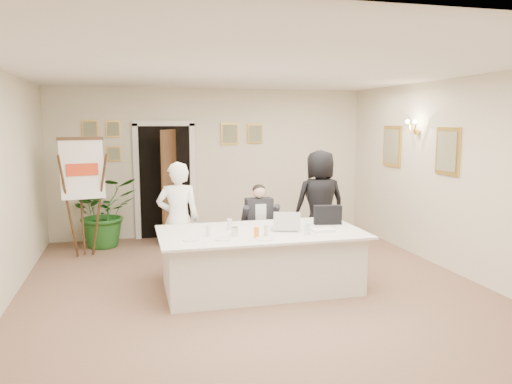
{
  "coord_description": "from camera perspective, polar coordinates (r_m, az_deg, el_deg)",
  "views": [
    {
      "loc": [
        -1.53,
        -5.97,
        2.18
      ],
      "look_at": [
        0.14,
        0.6,
        1.22
      ],
      "focal_mm": 35.0,
      "sensor_mm": 36.0,
      "label": 1
    }
  ],
  "objects": [
    {
      "name": "pictures_right_wall",
      "position": [
        8.48,
        17.89,
        4.75
      ],
      "size": [
        0.06,
        2.2,
        0.8
      ],
      "primitive_type": null,
      "color": "gold",
      "rests_on": "wall_right"
    },
    {
      "name": "oj_glass",
      "position": [
        6.09,
        0.06,
        -4.65
      ],
      "size": [
        0.08,
        0.08,
        0.13
      ],
      "primitive_type": "cylinder",
      "rotation": [
        0.0,
        0.0,
        0.22
      ],
      "color": "orange",
      "rests_on": "conference_table"
    },
    {
      "name": "ceiling",
      "position": [
        6.2,
        0.13,
        13.79
      ],
      "size": [
        6.0,
        7.0,
        0.02
      ],
      "primitive_type": "cube",
      "color": "white",
      "rests_on": "wall_back"
    },
    {
      "name": "floor",
      "position": [
        6.54,
        0.13,
        -11.42
      ],
      "size": [
        7.0,
        7.0,
        0.0
      ],
      "primitive_type": "plane",
      "color": "brown",
      "rests_on": "ground"
    },
    {
      "name": "wall_right",
      "position": [
        7.54,
        22.8,
        1.48
      ],
      "size": [
        0.1,
        7.0,
        2.8
      ],
      "primitive_type": "cube",
      "color": "beige",
      "rests_on": "floor"
    },
    {
      "name": "paper_stack",
      "position": [
        6.52,
        7.62,
        -4.34
      ],
      "size": [
        0.29,
        0.21,
        0.03
      ],
      "primitive_type": "cube",
      "rotation": [
        0.0,
        0.0,
        0.05
      ],
      "color": "white",
      "rests_on": "conference_table"
    },
    {
      "name": "flip_chart",
      "position": [
        8.45,
        -19.16,
        -1.27
      ],
      "size": [
        0.68,
        0.47,
        1.9
      ],
      "color": "#3C2613",
      "rests_on": "floor"
    },
    {
      "name": "plate_left",
      "position": [
        6.04,
        -7.41,
        -5.4
      ],
      "size": [
        0.26,
        0.26,
        0.01
      ],
      "primitive_type": "cylinder",
      "rotation": [
        0.0,
        0.0,
        0.28
      ],
      "color": "white",
      "rests_on": "conference_table"
    },
    {
      "name": "wall_back",
      "position": [
        9.63,
        -5.07,
        3.37
      ],
      "size": [
        6.0,
        0.1,
        2.8
      ],
      "primitive_type": "cube",
      "color": "beige",
      "rests_on": "floor"
    },
    {
      "name": "wall_sconce",
      "position": [
        8.43,
        17.59,
        7.13
      ],
      "size": [
        0.2,
        0.3,
        0.24
      ],
      "primitive_type": null,
      "color": "gold",
      "rests_on": "wall_right"
    },
    {
      "name": "laptop_bag",
      "position": [
        6.94,
        8.2,
        -2.6
      ],
      "size": [
        0.39,
        0.17,
        0.26
      ],
      "primitive_type": "cube",
      "rotation": [
        0.0,
        0.0,
        -0.17
      ],
      "color": "black",
      "rests_on": "conference_table"
    },
    {
      "name": "glass_d",
      "position": [
        6.57,
        -3.05,
        -3.68
      ],
      "size": [
        0.07,
        0.07,
        0.14
      ],
      "primitive_type": "cylinder",
      "rotation": [
        0.0,
        0.0,
        -0.07
      ],
      "color": "silver",
      "rests_on": "conference_table"
    },
    {
      "name": "conference_table",
      "position": [
        6.57,
        0.54,
        -7.72
      ],
      "size": [
        2.63,
        1.4,
        0.78
      ],
      "color": "white",
      "rests_on": "floor"
    },
    {
      "name": "seated_man",
      "position": [
        7.49,
        0.43,
        -3.85
      ],
      "size": [
        0.64,
        0.67,
        1.27
      ],
      "primitive_type": null,
      "rotation": [
        0.0,
        0.0,
        0.19
      ],
      "color": "black",
      "rests_on": "floor"
    },
    {
      "name": "glass_c",
      "position": [
        6.29,
        5.88,
        -4.24
      ],
      "size": [
        0.08,
        0.08,
        0.14
      ],
      "primitive_type": "cylinder",
      "rotation": [
        0.0,
        0.0,
        0.22
      ],
      "color": "silver",
      "rests_on": "conference_table"
    },
    {
      "name": "steel_jug",
      "position": [
        6.2,
        -2.44,
        -4.53
      ],
      "size": [
        0.09,
        0.09,
        0.11
      ],
      "primitive_type": "cylinder",
      "rotation": [
        0.0,
        0.0,
        -0.01
      ],
      "color": "silver",
      "rests_on": "conference_table"
    },
    {
      "name": "standing_woman",
      "position": [
        8.12,
        7.3,
        -1.32
      ],
      "size": [
        0.85,
        0.55,
        1.73
      ],
      "primitive_type": "imported",
      "rotation": [
        0.0,
        0.0,
        3.14
      ],
      "color": "black",
      "rests_on": "floor"
    },
    {
      "name": "wall_front",
      "position": [
        3.01,
        17.06,
        -7.31
      ],
      "size": [
        6.0,
        0.1,
        2.8
      ],
      "primitive_type": "cube",
      "color": "beige",
      "rests_on": "floor"
    },
    {
      "name": "doorway",
      "position": [
        9.39,
        -10.19,
        0.96
      ],
      "size": [
        1.14,
        0.86,
        2.2
      ],
      "color": "black",
      "rests_on": "floor"
    },
    {
      "name": "standing_man",
      "position": [
        7.09,
        -8.88,
        -3.14
      ],
      "size": [
        0.63,
        0.44,
        1.63
      ],
      "primitive_type": "imported",
      "rotation": [
        0.0,
        0.0,
        3.06
      ],
      "color": "white",
      "rests_on": "floor"
    },
    {
      "name": "glass_b",
      "position": [
        6.16,
        1.16,
        -4.46
      ],
      "size": [
        0.07,
        0.07,
        0.14
      ],
      "primitive_type": "cylinder",
      "rotation": [
        0.0,
        0.0,
        0.29
      ],
      "color": "silver",
      "rests_on": "conference_table"
    },
    {
      "name": "glass_a",
      "position": [
        6.2,
        -5.49,
        -4.41
      ],
      "size": [
        0.07,
        0.07,
        0.14
      ],
      "primitive_type": "cylinder",
      "rotation": [
        0.0,
        0.0,
        -0.23
      ],
      "color": "silver",
      "rests_on": "conference_table"
    },
    {
      "name": "plate_mid",
      "position": [
        6.02,
        -3.79,
        -5.39
      ],
      "size": [
        0.23,
        0.23,
        0.01
      ],
      "primitive_type": "cylinder",
      "rotation": [
        0.0,
        0.0,
        0.16
      ],
      "color": "white",
      "rests_on": "conference_table"
    },
    {
      "name": "laptop",
      "position": [
        6.53,
        3.22,
        -3.14
      ],
      "size": [
        0.44,
        0.45,
        0.28
      ],
      "primitive_type": null,
      "rotation": [
        0.0,
        0.0,
        -0.33
      ],
      "color": "#B7BABC",
      "rests_on": "conference_table"
    },
    {
      "name": "potted_palm",
      "position": [
        9.13,
        -16.99,
        -2.2
      ],
      "size": [
        1.39,
        1.31,
        1.22
      ],
      "primitive_type": "imported",
      "rotation": [
        0.0,
        0.0,
        0.41
      ],
      "color": "#1F581D",
      "rests_on": "floor"
    },
    {
      "name": "plate_near",
      "position": [
        6.02,
        1.04,
        -5.37
      ],
      "size": [
        0.23,
        0.23,
        0.01
      ],
      "primitive_type": "cylinder",
      "rotation": [
        0.0,
        0.0,
        -0.03
      ],
      "color": "white",
      "rests_on": "conference_table"
    },
    {
      "name": "pictures_back_wall",
      "position": [
        9.48,
        -9.87,
        5.93
      ],
      "size": [
        3.4,
        0.06,
        0.8
      ],
      "primitive_type": null,
      "color": "gold",
      "rests_on": "wall_back"
    }
  ]
}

